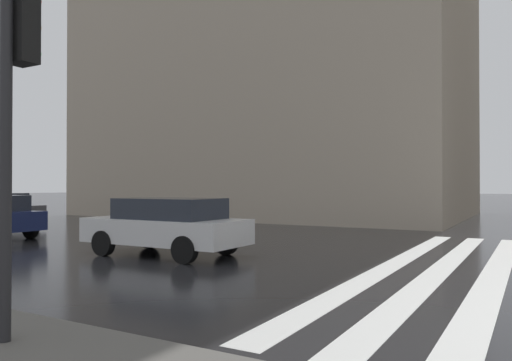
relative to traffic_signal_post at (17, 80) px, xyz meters
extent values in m
cube|color=silver|center=(7.71, -3.95, -2.80)|extent=(13.00, 0.50, 0.01)
cube|color=silver|center=(7.71, -2.95, -2.80)|extent=(13.00, 0.50, 0.01)
cube|color=silver|center=(7.71, -1.95, -2.80)|extent=(13.00, 0.50, 0.01)
cube|color=tan|center=(23.34, 8.84, 7.33)|extent=(14.25, 20.90, 20.27)
cylinder|color=#232326|center=(-0.12, 0.00, -0.81)|extent=(0.12, 0.12, 3.68)
cube|color=black|center=(0.06, 0.00, 0.61)|extent=(0.22, 0.30, 0.85)
sphere|color=red|center=(0.18, 0.00, 0.89)|extent=(0.17, 0.17, 0.17)
sphere|color=orange|center=(0.18, 0.00, 0.61)|extent=(0.17, 0.17, 0.17)
sphere|color=green|center=(0.18, 0.00, 0.33)|extent=(0.17, 0.17, 0.17)
cylinder|color=black|center=(7.03, 9.67, -2.49)|extent=(0.20, 0.62, 0.62)
cylinder|color=black|center=(10.03, 13.72, -2.49)|extent=(0.20, 0.62, 0.62)
cube|color=silver|center=(6.21, 3.30, -2.19)|extent=(1.75, 4.10, 0.60)
cube|color=#232833|center=(6.21, 3.15, -1.64)|extent=(1.54, 2.46, 0.50)
cylinder|color=black|center=(5.38, 4.55, -2.49)|extent=(0.20, 0.62, 0.62)
cylinder|color=black|center=(7.03, 4.55, -2.49)|extent=(0.20, 0.62, 0.62)
cylinder|color=black|center=(5.38, 2.05, -2.49)|extent=(0.20, 0.62, 0.62)
cylinder|color=black|center=(7.03, 2.05, -2.49)|extent=(0.20, 0.62, 0.62)
camera|label=1|loc=(-3.13, -4.64, -1.09)|focal=34.29mm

